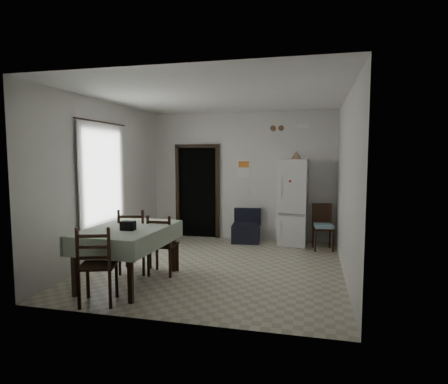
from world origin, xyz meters
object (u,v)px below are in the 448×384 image
(navy_seat, at_px, (246,226))
(dining_table, at_px, (129,255))
(dining_chair_far_left, at_px, (135,240))
(fridge, at_px, (293,202))
(dining_chair_far_right, at_px, (163,244))
(corner_chair, at_px, (323,227))
(dining_chair_near_head, at_px, (98,264))

(navy_seat, height_order, dining_table, dining_table)
(navy_seat, bearing_deg, dining_chair_far_left, -124.63)
(dining_table, xyz_separation_m, dining_chair_far_left, (-0.15, 0.51, 0.11))
(fridge, xyz_separation_m, dining_chair_far_right, (-1.93, -2.53, -0.43))
(corner_chair, xyz_separation_m, dining_chair_far_right, (-2.56, -2.22, 0.02))
(fridge, xyz_separation_m, dining_table, (-2.26, -3.06, -0.50))
(fridge, xyz_separation_m, dining_chair_far_left, (-2.42, -2.54, -0.39))
(dining_chair_far_left, bearing_deg, navy_seat, -127.60)
(dining_chair_far_left, height_order, dining_chair_near_head, dining_chair_far_left)
(navy_seat, xyz_separation_m, dining_chair_near_head, (-1.25, -3.87, 0.15))
(dining_chair_near_head, bearing_deg, dining_chair_far_left, -101.20)
(corner_chair, relative_size, dining_table, 0.57)
(dining_chair_near_head, bearing_deg, navy_seat, -125.35)
(fridge, distance_m, navy_seat, 1.16)
(dining_chair_far_right, bearing_deg, corner_chair, -140.81)
(corner_chair, relative_size, dining_chair_far_right, 0.95)
(navy_seat, relative_size, dining_chair_far_right, 0.75)
(dining_table, relative_size, dining_chair_far_left, 1.53)
(corner_chair, distance_m, dining_chair_near_head, 4.59)
(navy_seat, xyz_separation_m, corner_chair, (1.65, -0.31, 0.10))
(corner_chair, bearing_deg, dining_chair_far_right, -147.52)
(fridge, xyz_separation_m, corner_chair, (0.63, -0.31, -0.45))
(fridge, bearing_deg, dining_table, -123.01)
(navy_seat, distance_m, corner_chair, 1.68)
(corner_chair, xyz_separation_m, dining_chair_far_left, (-3.05, -2.23, 0.06))
(navy_seat, distance_m, dining_chair_far_left, 2.91)
(corner_chair, distance_m, dining_table, 3.99)
(dining_table, bearing_deg, dining_chair_near_head, -88.41)
(dining_table, bearing_deg, corner_chair, 45.51)
(corner_chair, relative_size, dining_chair_near_head, 0.90)
(fridge, bearing_deg, dining_chair_near_head, -116.86)
(dining_table, bearing_deg, fridge, 55.51)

